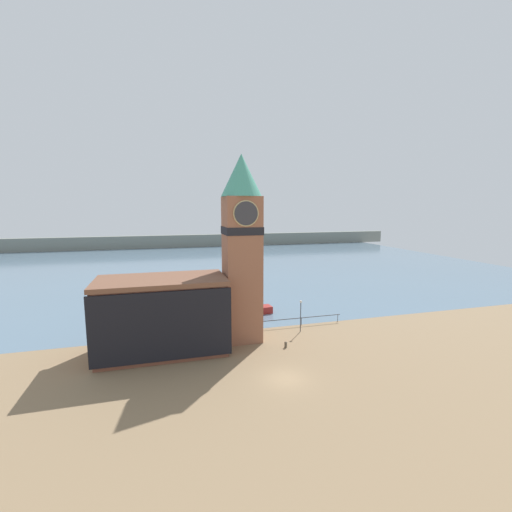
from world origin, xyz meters
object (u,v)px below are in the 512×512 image
object	(u,v)px
clock_tower	(242,244)
pier_building	(162,315)
mooring_bollard_near	(286,344)
boat_near	(257,309)
lamp_post	(301,310)

from	to	relation	value
clock_tower	pier_building	size ratio (longest dim) A/B	1.57
clock_tower	pier_building	xyz separation A→B (m)	(-9.37, -1.23, -7.53)
pier_building	mooring_bollard_near	size ratio (longest dim) A/B	19.76
pier_building	clock_tower	bearing A→B (deg)	7.49
boat_near	lamp_post	distance (m)	9.82
clock_tower	mooring_bollard_near	size ratio (longest dim) A/B	31.10
mooring_bollard_near	lamp_post	bearing A→B (deg)	49.54
boat_near	lamp_post	xyz separation A→B (m)	(3.32, -8.98, 2.16)
clock_tower	mooring_bollard_near	xyz separation A→B (m)	(4.19, -3.96, -11.34)
pier_building	mooring_bollard_near	world-z (taller)	pier_building
pier_building	lamp_post	size ratio (longest dim) A/B	3.34
lamp_post	mooring_bollard_near	bearing A→B (deg)	-130.46
mooring_bollard_near	lamp_post	world-z (taller)	lamp_post
boat_near	mooring_bollard_near	xyz separation A→B (m)	(-0.28, -13.21, -0.37)
mooring_bollard_near	pier_building	bearing A→B (deg)	168.62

